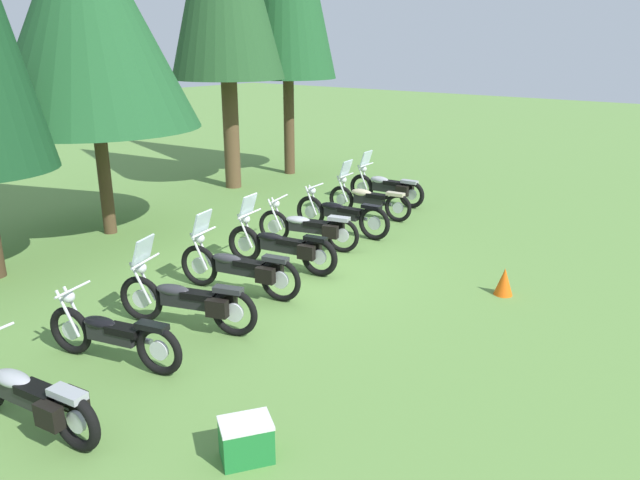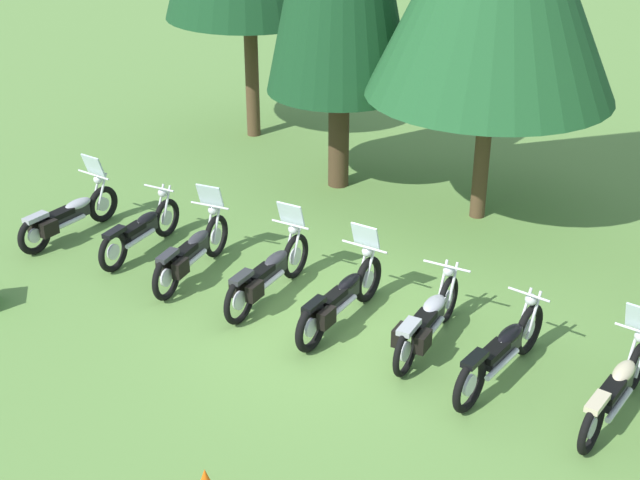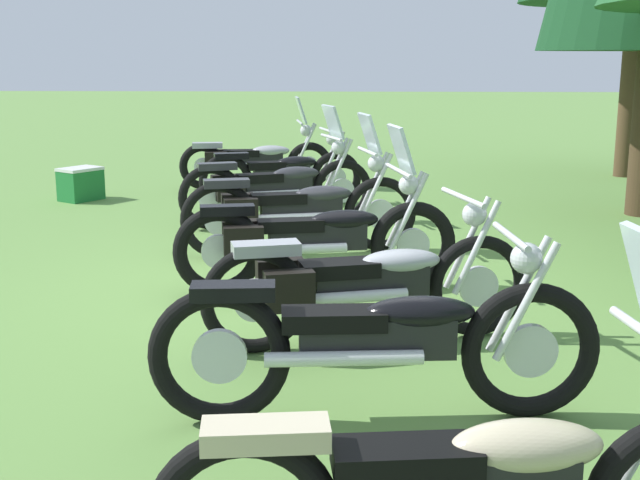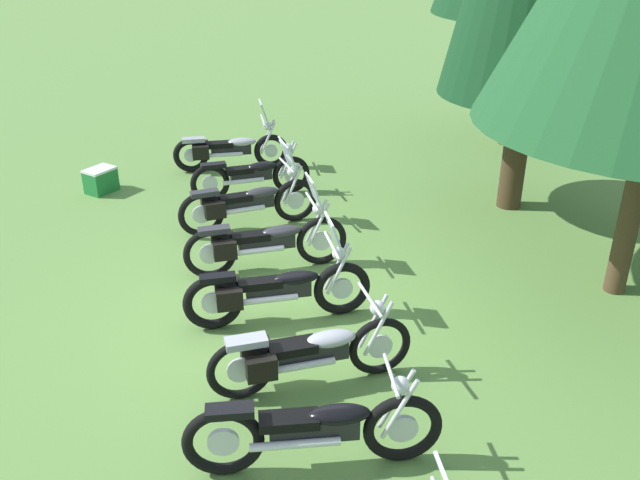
# 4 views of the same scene
# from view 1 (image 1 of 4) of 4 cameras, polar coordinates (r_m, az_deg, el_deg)

# --- Properties ---
(ground_plane) EXTENTS (80.00, 80.00, 0.00)m
(ground_plane) POSITION_cam_1_polar(r_m,az_deg,el_deg) (11.56, -3.85, -2.85)
(ground_plane) COLOR #608C42
(motorcycle_0) EXTENTS (0.83, 2.26, 1.35)m
(motorcycle_0) POSITION_cam_1_polar(r_m,az_deg,el_deg) (7.61, -25.80, -12.93)
(motorcycle_0) COLOR black
(motorcycle_0) RESTS_ON ground_plane
(motorcycle_1) EXTENTS (0.82, 2.12, 1.00)m
(motorcycle_1) POSITION_cam_1_polar(r_m,az_deg,el_deg) (8.61, -19.02, -8.42)
(motorcycle_1) COLOR black
(motorcycle_1) RESTS_ON ground_plane
(motorcycle_2) EXTENTS (1.03, 2.22, 1.38)m
(motorcycle_2) POSITION_cam_1_polar(r_m,az_deg,el_deg) (9.30, -12.35, -5.52)
(motorcycle_2) COLOR black
(motorcycle_2) RESTS_ON ground_plane
(motorcycle_3) EXTENTS (0.89, 2.33, 1.39)m
(motorcycle_3) POSITION_cam_1_polar(r_m,az_deg,el_deg) (10.42, -7.56, -2.58)
(motorcycle_3) COLOR black
(motorcycle_3) RESTS_ON ground_plane
(motorcycle_4) EXTENTS (0.87, 2.36, 1.38)m
(motorcycle_4) POSITION_cam_1_polar(r_m,az_deg,el_deg) (11.46, -3.60, -0.57)
(motorcycle_4) COLOR black
(motorcycle_4) RESTS_ON ground_plane
(motorcycle_5) EXTENTS (0.95, 2.25, 1.02)m
(motorcycle_5) POSITION_cam_1_polar(r_m,az_deg,el_deg) (12.66, -0.98, 1.23)
(motorcycle_5) COLOR black
(motorcycle_5) RESTS_ON ground_plane
(motorcycle_6) EXTENTS (0.62, 2.44, 1.03)m
(motorcycle_6) POSITION_cam_1_polar(r_m,az_deg,el_deg) (13.61, 1.98, 2.47)
(motorcycle_6) COLOR black
(motorcycle_6) RESTS_ON ground_plane
(motorcycle_7) EXTENTS (0.65, 2.26, 1.36)m
(motorcycle_7) POSITION_cam_1_polar(r_m,az_deg,el_deg) (14.98, 4.53, 3.89)
(motorcycle_7) COLOR black
(motorcycle_7) RESTS_ON ground_plane
(motorcycle_8) EXTENTS (0.68, 2.22, 1.37)m
(motorcycle_8) POSITION_cam_1_polar(r_m,az_deg,el_deg) (16.25, 6.33, 5.00)
(motorcycle_8) COLOR black
(motorcycle_8) RESTS_ON ground_plane
(pine_tree_2) EXTENTS (4.38, 4.38, 7.00)m
(pine_tree_2) POSITION_cam_1_polar(r_m,az_deg,el_deg) (14.01, -21.20, 19.24)
(pine_tree_2) COLOR #4C3823
(pine_tree_2) RESTS_ON ground_plane
(picnic_cooler) EXTENTS (0.66, 0.62, 0.45)m
(picnic_cooler) POSITION_cam_1_polar(r_m,az_deg,el_deg) (6.62, -6.98, -18.22)
(picnic_cooler) COLOR #1E7233
(picnic_cooler) RESTS_ON ground_plane
(traffic_cone) EXTENTS (0.32, 0.32, 0.48)m
(traffic_cone) POSITION_cam_1_polar(r_m,az_deg,el_deg) (10.83, 16.98, -3.77)
(traffic_cone) COLOR #EA590F
(traffic_cone) RESTS_ON ground_plane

